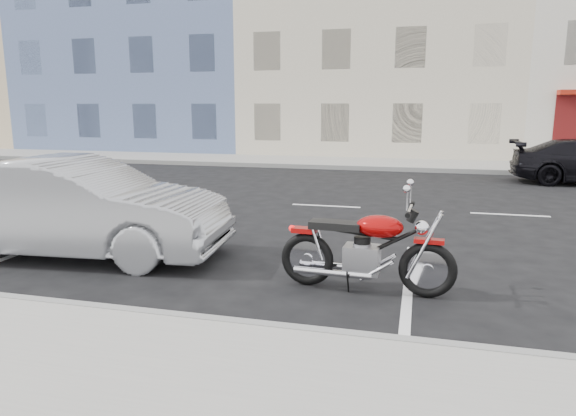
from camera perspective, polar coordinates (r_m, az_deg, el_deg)
name	(u,v)px	position (r m, az deg, el deg)	size (l,w,h in m)	color
ground	(414,210)	(11.82, 13.82, -0.24)	(120.00, 120.00, 0.00)	black
sidewalk_far	(292,161)	(21.03, 0.40, 5.21)	(80.00, 3.40, 0.15)	gray
curb_far	(281,166)	(19.40, -0.82, 4.71)	(80.00, 0.12, 0.16)	gray
bldg_blue	(170,31)	(31.52, -12.93, 18.66)	(12.00, 12.00, 13.00)	slate
bldg_cream	(384,38)	(28.19, 10.63, 18.12)	(12.00, 12.00, 11.50)	beige
motorcycle	(431,258)	(6.40, 15.57, -5.36)	(2.20, 0.73, 1.10)	black
sedan_silver	(76,207)	(8.51, -22.52, 0.05)	(1.61, 4.63, 1.53)	#929499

